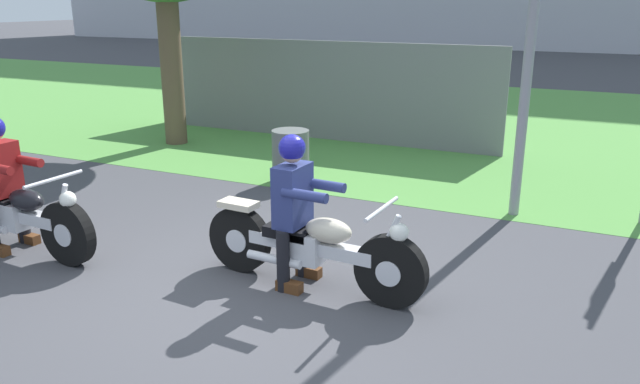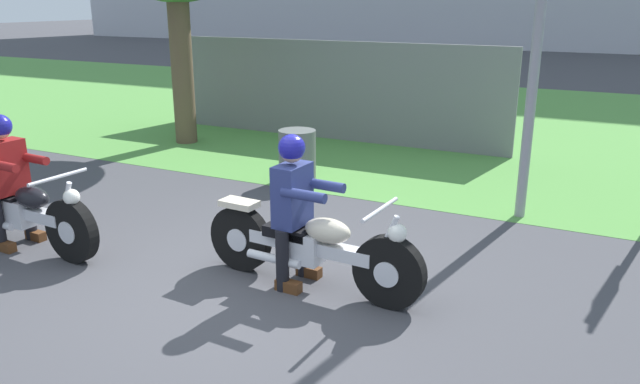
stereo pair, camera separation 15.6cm
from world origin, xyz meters
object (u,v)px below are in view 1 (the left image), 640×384
object	(u,v)px
motorcycle_lead	(311,247)
trash_can	(291,156)
rider_follow	(1,173)
rider_lead	(294,199)
motorcycle_follow	(18,215)

from	to	relation	value
motorcycle_lead	trash_can	xyz separation A→B (m)	(-1.74, 2.93, -0.02)
motorcycle_lead	trash_can	size ratio (longest dim) A/B	2.91
rider_follow	trash_can	xyz separation A→B (m)	(1.53, 3.44, -0.44)
trash_can	rider_lead	bearing A→B (deg)	-61.62
rider_lead	rider_follow	bearing A→B (deg)	-167.35
motorcycle_follow	rider_follow	world-z (taller)	rider_follow
rider_lead	trash_can	xyz separation A→B (m)	(-1.58, 2.92, -0.44)
motorcycle_follow	rider_lead	bearing A→B (deg)	13.40
rider_follow	motorcycle_follow	bearing A→B (deg)	-0.82
rider_follow	trash_can	size ratio (longest dim) A/B	1.87
motorcycle_lead	rider_follow	xyz separation A→B (m)	(-3.27, -0.51, 0.43)
motorcycle_lead	rider_lead	distance (m)	0.46
rider_follow	trash_can	distance (m)	3.78
motorcycle_follow	trash_can	distance (m)	3.70
motorcycle_follow	trash_can	size ratio (longest dim) A/B	2.82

